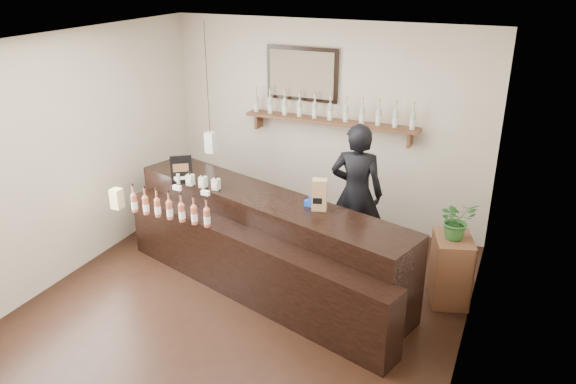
# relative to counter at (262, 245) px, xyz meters

# --- Properties ---
(ground) EXTENTS (5.00, 5.00, 0.00)m
(ground) POSITION_rel_counter_xyz_m (0.05, -0.56, -0.49)
(ground) COLOR black
(ground) RESTS_ON ground
(room_shell) EXTENTS (5.00, 5.00, 5.00)m
(room_shell) POSITION_rel_counter_xyz_m (0.05, -0.56, 1.22)
(room_shell) COLOR beige
(room_shell) RESTS_ON ground
(back_wall_decor) EXTENTS (2.66, 0.96, 1.69)m
(back_wall_decor) POSITION_rel_counter_xyz_m (-0.11, 1.81, 1.27)
(back_wall_decor) COLOR brown
(back_wall_decor) RESTS_ON ground
(counter) EXTENTS (3.73, 2.03, 1.20)m
(counter) POSITION_rel_counter_xyz_m (0.00, 0.00, 0.00)
(counter) COLOR black
(counter) RESTS_ON ground
(promo_sign) EXTENTS (0.22, 0.16, 0.35)m
(promo_sign) POSITION_rel_counter_xyz_m (-1.08, 0.09, 0.72)
(promo_sign) COLOR black
(promo_sign) RESTS_ON counter
(paper_bag) EXTENTS (0.18, 0.16, 0.34)m
(paper_bag) POSITION_rel_counter_xyz_m (0.68, 0.05, 0.72)
(paper_bag) COLOR #9F724D
(paper_bag) RESTS_ON counter
(tape_dispenser) EXTENTS (0.14, 0.06, 0.12)m
(tape_dispenser) POSITION_rel_counter_xyz_m (0.57, 0.08, 0.59)
(tape_dispenser) COLOR #1A41BB
(tape_dispenser) RESTS_ON counter
(side_cabinet) EXTENTS (0.52, 0.62, 0.77)m
(side_cabinet) POSITION_rel_counter_xyz_m (2.05, 0.49, -0.10)
(side_cabinet) COLOR brown
(side_cabinet) RESTS_ON ground
(potted_plant) EXTENTS (0.50, 0.49, 0.42)m
(potted_plant) POSITION_rel_counter_xyz_m (2.05, 0.49, 0.49)
(potted_plant) COLOR #2A5E25
(potted_plant) RESTS_ON side_cabinet
(shopkeeper) EXTENTS (0.77, 0.56, 1.99)m
(shopkeeper) POSITION_rel_counter_xyz_m (0.80, 0.99, 0.51)
(shopkeeper) COLOR black
(shopkeeper) RESTS_ON ground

